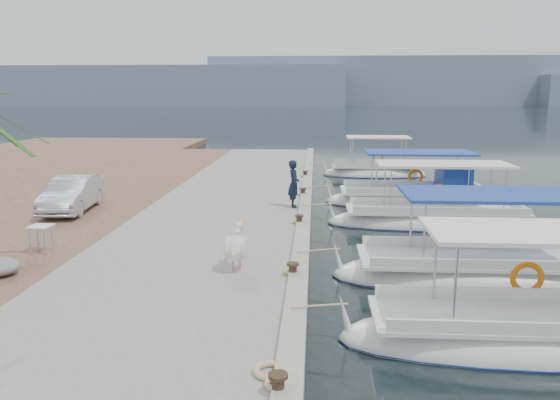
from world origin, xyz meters
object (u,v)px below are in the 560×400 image
object	(u,v)px
fishing_caique_a	(527,340)
parked_car	(72,194)
fishing_caique_d	(415,200)
fishing_caique_e	(374,173)
pelican	(236,247)
fishing_caique_c	(435,222)
fishing_caique_b	(484,275)
fisherman	(294,184)

from	to	relation	value
fishing_caique_a	parked_car	distance (m)	15.32
fishing_caique_d	fishing_caique_e	world-z (taller)	same
fishing_caique_e	pelican	world-z (taller)	fishing_caique_e
fishing_caique_e	fishing_caique_c	bearing A→B (deg)	-85.68
fishing_caique_b	parked_car	xyz separation A→B (m)	(-12.85, 5.05, 0.99)
fishing_caique_b	pelican	size ratio (longest dim) A/B	5.42
fishing_caique_a	fishing_caique_b	world-z (taller)	same
fishing_caique_a	parked_car	xyz separation A→B (m)	(-12.54, 8.74, 0.98)
pelican	parked_car	world-z (taller)	parked_car
fishing_caique_d	fisherman	distance (m)	6.16
fisherman	parked_car	distance (m)	7.91
fishing_caique_c	fishing_caique_e	bearing A→B (deg)	94.32
fishing_caique_c	pelican	xyz separation A→B (m)	(-6.10, -6.91, 0.94)
fisherman	fishing_caique_d	bearing A→B (deg)	-66.11
fishing_caique_c	fishing_caique_e	world-z (taller)	same
fishing_caique_d	pelican	world-z (taller)	fishing_caique_d
parked_car	fishing_caique_b	bearing A→B (deg)	-27.21
fishing_caique_e	parked_car	world-z (taller)	fishing_caique_e
fishing_caique_e	fisherman	xyz separation A→B (m)	(-4.15, -11.42, 1.24)
fisherman	fishing_caique_b	bearing A→B (deg)	-151.05
parked_car	fishing_caique_e	bearing A→B (deg)	40.77
fishing_caique_e	fisherman	world-z (taller)	fisherman
fishing_caique_c	fisherman	distance (m)	5.21
fishing_caique_e	fisherman	size ratio (longest dim) A/B	3.36
fishing_caique_a	fisherman	bearing A→B (deg)	115.44
fishing_caique_e	parked_car	xyz separation A→B (m)	(-11.96, -12.61, 0.98)
fishing_caique_b	fishing_caique_c	world-z (taller)	same
fishing_caique_b	fishing_caique_c	distance (m)	5.79
pelican	parked_car	bearing A→B (deg)	137.57
fishing_caique_a	fishing_caique_d	world-z (taller)	same
fishing_caique_a	fishing_caique_c	bearing A→B (deg)	88.08
fishing_caique_a	fishing_caique_d	xyz separation A→B (m)	(0.30, 13.30, 0.06)
parked_car	fisherman	bearing A→B (deg)	2.91
fishing_caique_d	pelican	size ratio (longest dim) A/B	5.24
fishing_caique_d	parked_car	distance (m)	13.65
fishing_caique_c	fishing_caique_e	size ratio (longest dim) A/B	1.31
fishing_caique_a	fishing_caique_e	bearing A→B (deg)	91.55
fishing_caique_c	fisherman	world-z (taller)	fisherman
fishing_caique_a	fisherman	distance (m)	11.07
fishing_caique_c	fishing_caique_a	bearing A→B (deg)	-91.92
fisherman	fishing_caique_a	bearing A→B (deg)	-164.53
fisherman	fishing_caique_c	bearing A→B (deg)	-105.09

